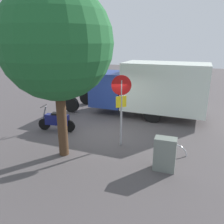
% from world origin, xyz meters
% --- Properties ---
extents(ground_plane, '(60.00, 60.00, 0.00)m').
position_xyz_m(ground_plane, '(0.00, 0.00, 0.00)').
color(ground_plane, '#4E4849').
extents(box_truck_near, '(7.85, 2.23, 2.98)m').
position_xyz_m(box_truck_near, '(-1.15, -3.26, 1.63)').
color(box_truck_near, black).
rests_on(box_truck_near, ground).
extents(motorcycle, '(1.80, 0.61, 1.20)m').
position_xyz_m(motorcycle, '(2.22, 0.50, 0.52)').
color(motorcycle, black).
rests_on(motorcycle, ground).
extents(stop_sign, '(0.71, 0.33, 2.83)m').
position_xyz_m(stop_sign, '(-1.04, 0.84, 1.88)').
color(stop_sign, '#9E9EA3').
rests_on(stop_sign, ground).
extents(street_tree, '(3.72, 3.72, 5.83)m').
position_xyz_m(street_tree, '(0.67, 2.36, 3.95)').
color(street_tree, '#47301E').
rests_on(street_tree, ground).
extents(utility_cabinet, '(0.70, 0.43, 1.12)m').
position_xyz_m(utility_cabinet, '(-2.96, 2.09, 0.56)').
color(utility_cabinet, slate).
rests_on(utility_cabinet, ground).
extents(bike_rack_hoop, '(0.85, 0.10, 0.85)m').
position_xyz_m(bike_rack_hoop, '(-3.20, 0.92, 0.00)').
color(bike_rack_hoop, '#B7B7BC').
rests_on(bike_rack_hoop, ground).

